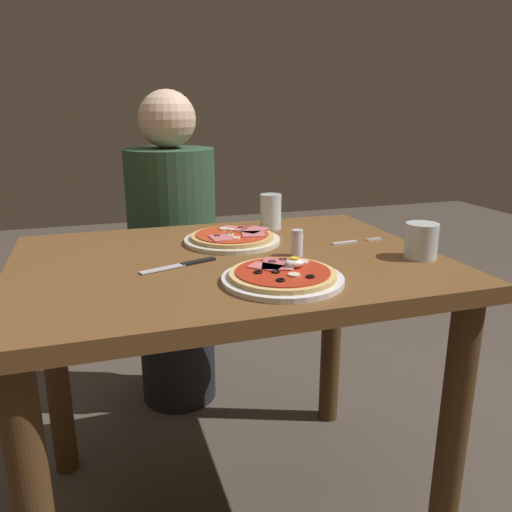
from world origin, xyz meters
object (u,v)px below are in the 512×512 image
water_glass_far (421,243)px  knife (184,264)px  pizza_foreground (283,276)px  pizza_across_left (232,238)px  fork (353,242)px  diner_person (174,262)px  dining_table (229,308)px  water_glass_near (271,214)px  salt_shaker (297,243)px

water_glass_far → knife: 0.58m
pizza_foreground → pizza_across_left: bearing=92.5°
fork → diner_person: (-0.41, 0.62, -0.20)m
knife → diner_person: size_ratio=0.16×
diner_person → fork: bearing=123.4°
water_glass_far → knife: bearing=168.6°
dining_table → pizza_foreground: size_ratio=3.96×
dining_table → fork: bearing=5.2°
water_glass_far → dining_table: bearing=161.6°
pizza_foreground → water_glass_near: (0.14, 0.48, 0.03)m
dining_table → water_glass_far: 0.51m
salt_shaker → knife: bearing=179.0°
water_glass_near → diner_person: 0.52m
water_glass_near → knife: bearing=-137.1°
dining_table → water_glass_far: size_ratio=11.92×
pizza_across_left → water_glass_near: (0.16, 0.13, 0.03)m
knife → diner_person: diner_person is taller
pizza_across_left → fork: (0.32, -0.10, -0.01)m
fork → salt_shaker: size_ratio=2.36×
water_glass_near → fork: 0.28m
water_glass_near → knife: 0.44m
pizza_across_left → water_glass_near: water_glass_near is taller
salt_shaker → diner_person: bearing=106.8°
water_glass_far → diner_person: (-0.49, 0.80, -0.24)m
pizza_foreground → fork: bearing=39.3°
dining_table → salt_shaker: size_ratio=15.56×
diner_person → salt_shaker: bearing=106.8°
dining_table → water_glass_near: 0.38m
pizza_foreground → knife: size_ratio=1.38×
water_glass_far → diner_person: 0.97m
dining_table → salt_shaker: bearing=-13.5°
pizza_foreground → fork: pizza_foreground is taller
pizza_foreground → pizza_across_left: size_ratio=0.99×
pizza_across_left → pizza_foreground: bearing=-87.5°
water_glass_near → salt_shaker: size_ratio=1.58×
dining_table → pizza_foreground: bearing=-73.6°
diner_person → pizza_foreground: bearing=96.9°
pizza_foreground → diner_person: size_ratio=0.22×
water_glass_near → water_glass_far: size_ratio=1.21×
fork → salt_shaker: 0.21m
diner_person → dining_table: bearing=93.6°
water_glass_near → fork: (0.16, -0.23, -0.04)m
knife → diner_person: bearing=83.7°
pizza_across_left → knife: size_ratio=1.39×
dining_table → pizza_foreground: 0.27m
dining_table → water_glass_near: bearing=52.2°
pizza_foreground → salt_shaker: (0.10, 0.17, 0.02)m
water_glass_far → salt_shaker: size_ratio=1.31×
water_glass_near → salt_shaker: (-0.04, -0.30, -0.01)m
water_glass_near → dining_table: bearing=-127.8°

